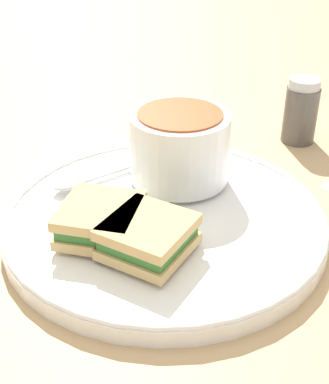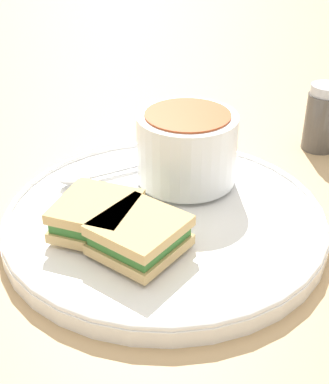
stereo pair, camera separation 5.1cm
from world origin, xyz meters
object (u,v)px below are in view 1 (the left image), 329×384
Objects in this scene: spoon at (78,181)px; sandwich_half_far at (148,236)px; sandwich_half_near at (100,220)px; salt_shaker at (301,111)px; soup_bowl at (180,146)px.

spoon is 1.29× the size of sandwich_half_far.
sandwich_half_near is 0.33m from salt_shaker.
soup_bowl is at bearing 110.07° from salt_shaker.
soup_bowl is 0.11m from spoon.
spoon is (0.02, 0.11, -0.03)m from soup_bowl.
sandwich_half_near is at bearing 75.68° from spoon.
spoon is at bearing 0.47° from sandwich_half_near.
spoon is at bearing 13.87° from sandwich_half_far.
soup_bowl is at bearing -55.30° from sandwich_half_near.
salt_shaker is at bearing 174.29° from spoon.
sandwich_half_near is at bearing 115.64° from salt_shaker.
salt_shaker is (0.07, -0.19, -0.02)m from soup_bowl.
soup_bowl is 1.08× the size of sandwich_half_near.
sandwich_half_far is at bearing 146.93° from soup_bowl.
sandwich_half_far is at bearing 89.09° from spoon.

